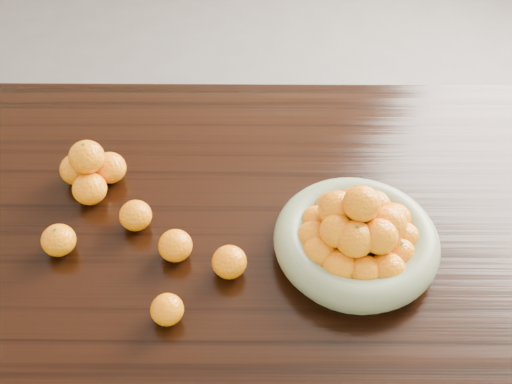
{
  "coord_description": "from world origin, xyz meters",
  "views": [
    {
      "loc": [
        0.01,
        -0.9,
        1.75
      ],
      "look_at": [
        0.0,
        -0.02,
        0.83
      ],
      "focal_mm": 40.0,
      "sensor_mm": 36.0,
      "label": 1
    }
  ],
  "objects_px": {
    "fruit_bowl": "(357,236)",
    "orange_pyramid": "(91,170)",
    "dining_table": "(255,234)",
    "loose_orange_0": "(59,240)"
  },
  "relations": [
    {
      "from": "dining_table",
      "to": "loose_orange_0",
      "type": "distance_m",
      "value": 0.46
    },
    {
      "from": "orange_pyramid",
      "to": "loose_orange_0",
      "type": "xyz_separation_m",
      "value": [
        -0.03,
        -0.2,
        -0.02
      ]
    },
    {
      "from": "dining_table",
      "to": "fruit_bowl",
      "type": "relative_size",
      "value": 5.62
    },
    {
      "from": "orange_pyramid",
      "to": "loose_orange_0",
      "type": "bearing_deg",
      "value": -99.2
    },
    {
      "from": "fruit_bowl",
      "to": "orange_pyramid",
      "type": "relative_size",
      "value": 2.23
    },
    {
      "from": "loose_orange_0",
      "to": "dining_table",
      "type": "bearing_deg",
      "value": 16.36
    },
    {
      "from": "fruit_bowl",
      "to": "orange_pyramid",
      "type": "bearing_deg",
      "value": 162.0
    },
    {
      "from": "dining_table",
      "to": "fruit_bowl",
      "type": "height_order",
      "value": "fruit_bowl"
    },
    {
      "from": "dining_table",
      "to": "orange_pyramid",
      "type": "relative_size",
      "value": 12.53
    },
    {
      "from": "loose_orange_0",
      "to": "fruit_bowl",
      "type": "bearing_deg",
      "value": -0.04
    }
  ]
}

